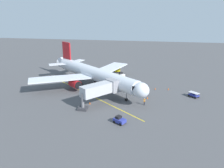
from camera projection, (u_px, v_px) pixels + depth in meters
name	position (u px, v px, depth m)	size (l,w,h in m)	color
ground_plane	(95.00, 88.00, 63.97)	(220.00, 220.00, 0.00)	#4C4C4F
apron_lead_in_line	(89.00, 94.00, 58.93)	(0.24, 40.00, 0.01)	yellow
airplane	(94.00, 74.00, 63.50)	(33.83, 32.11, 11.50)	silver
jet_bridge	(103.00, 89.00, 52.07)	(8.86, 10.04, 5.40)	#B7B7BC
ground_crew_marshaller	(144.00, 102.00, 51.96)	(0.43, 0.30, 1.71)	#23232D
ground_crew_wing_walker	(148.00, 93.00, 57.69)	(0.40, 0.47, 1.71)	#23232D
box_truck_near_nose	(116.00, 67.00, 81.57)	(3.56, 5.00, 2.62)	yellow
tug_portside	(119.00, 120.00, 43.50)	(2.74, 2.48, 1.50)	#2D3899
tug_starboard_side	(121.00, 75.00, 74.73)	(2.60, 2.74, 1.50)	white
baggage_cart_rear_apron	(194.00, 95.00, 56.87)	(2.84, 2.81, 1.27)	#2D3899
safety_cone_nose_left	(148.00, 98.00, 55.99)	(0.32, 0.32, 0.55)	#F2590F
safety_cone_nose_right	(90.00, 103.00, 52.71)	(0.32, 0.32, 0.55)	#F2590F
safety_cone_wing_port	(155.00, 89.00, 62.58)	(0.32, 0.32, 0.55)	#F2590F
safety_cone_wing_starboard	(168.00, 89.00, 62.34)	(0.32, 0.32, 0.55)	#F2590F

